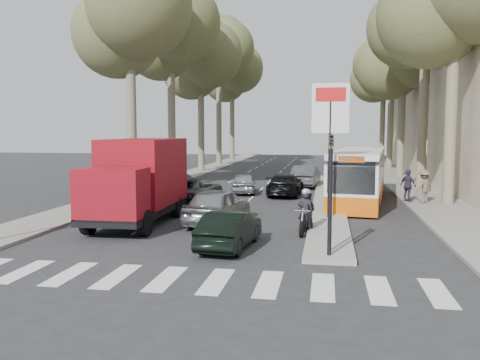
{
  "coord_description": "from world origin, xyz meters",
  "views": [
    {
      "loc": [
        3.14,
        -15.95,
        3.74
      ],
      "look_at": [
        -0.5,
        5.24,
        1.6
      ],
      "focal_mm": 38.0,
      "sensor_mm": 36.0,
      "label": 1
    }
  ],
  "objects_px": {
    "red_truck": "(139,179)",
    "city_bus": "(359,174)",
    "silver_hatchback": "(218,206)",
    "dark_hatchback": "(230,229)",
    "motorcycle": "(306,212)"
  },
  "relations": [
    {
      "from": "red_truck",
      "to": "city_bus",
      "type": "distance_m",
      "value": 11.82
    },
    {
      "from": "silver_hatchback",
      "to": "dark_hatchback",
      "type": "xyz_separation_m",
      "value": [
        1.26,
        -4.01,
        -0.13
      ]
    },
    {
      "from": "silver_hatchback",
      "to": "city_bus",
      "type": "relative_size",
      "value": 0.41
    },
    {
      "from": "silver_hatchback",
      "to": "dark_hatchback",
      "type": "distance_m",
      "value": 4.2
    },
    {
      "from": "dark_hatchback",
      "to": "city_bus",
      "type": "relative_size",
      "value": 0.34
    },
    {
      "from": "city_bus",
      "to": "motorcycle",
      "type": "height_order",
      "value": "city_bus"
    },
    {
      "from": "red_truck",
      "to": "city_bus",
      "type": "relative_size",
      "value": 0.6
    },
    {
      "from": "silver_hatchback",
      "to": "city_bus",
      "type": "xyz_separation_m",
      "value": [
        5.9,
        7.15,
        0.71
      ]
    },
    {
      "from": "dark_hatchback",
      "to": "city_bus",
      "type": "height_order",
      "value": "city_bus"
    },
    {
      "from": "silver_hatchback",
      "to": "red_truck",
      "type": "distance_m",
      "value": 3.31
    },
    {
      "from": "silver_hatchback",
      "to": "motorcycle",
      "type": "height_order",
      "value": "motorcycle"
    },
    {
      "from": "city_bus",
      "to": "silver_hatchback",
      "type": "bearing_deg",
      "value": -122.23
    },
    {
      "from": "silver_hatchback",
      "to": "city_bus",
      "type": "height_order",
      "value": "city_bus"
    },
    {
      "from": "silver_hatchback",
      "to": "red_truck",
      "type": "relative_size",
      "value": 0.68
    },
    {
      "from": "dark_hatchback",
      "to": "red_truck",
      "type": "relative_size",
      "value": 0.57
    }
  ]
}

